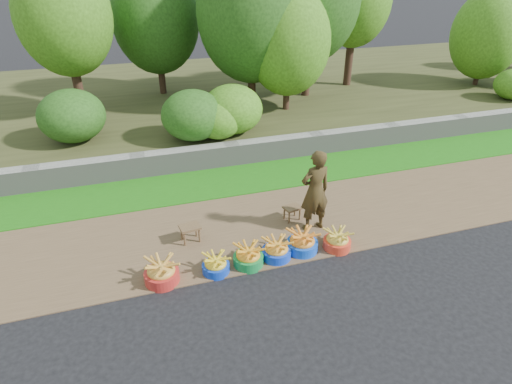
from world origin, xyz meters
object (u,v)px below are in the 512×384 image
object	(u,v)px
basin_b	(216,265)
stool_left	(190,229)
basin_a	(161,272)
basin_d	(276,250)
basin_c	(248,257)
basin_e	(302,242)
basin_f	(337,241)
vendor_woman	(315,191)
stool_right	(292,209)

from	to	relation	value
basin_b	stool_left	distance (m)	1.00
basin_a	basin_d	size ratio (longest dim) A/B	1.10
stool_left	basin_c	bearing A→B (deg)	-49.34
basin_a	basin_c	size ratio (longest dim) A/B	1.09
basin_e	basin_f	size ratio (longest dim) A/B	1.12
vendor_woman	stool_left	bearing A→B (deg)	-12.76
stool_right	vendor_woman	world-z (taller)	vendor_woman
basin_e	vendor_woman	bearing A→B (deg)	51.81
basin_c	stool_right	distance (m)	1.60
basin_d	stool_left	distance (m)	1.60
basin_c	basin_e	size ratio (longest dim) A/B	0.92
basin_c	basin_e	xyz separation A→B (m)	(1.00, 0.08, 0.01)
basin_a	stool_left	xyz separation A→B (m)	(0.62, 0.94, 0.09)
stool_left	vendor_woman	distance (m)	2.35
basin_d	stool_left	world-z (taller)	basin_d
basin_a	stool_right	bearing A→B (deg)	21.98
stool_left	basin_d	bearing A→B (deg)	-34.72
stool_left	stool_right	distance (m)	2.01
basin_b	basin_e	bearing A→B (deg)	4.12
basin_a	basin_d	xyz separation A→B (m)	(1.93, 0.03, -0.02)
basin_a	basin_d	distance (m)	1.93
basin_a	stool_left	size ratio (longest dim) A/B	1.41
basin_b	vendor_woman	distance (m)	2.24
basin_c	basin_b	bearing A→B (deg)	-177.18
basin_d	stool_right	distance (m)	1.24
basin_a	basin_c	xyz separation A→B (m)	(1.42, -0.00, -0.02)
stool_left	vendor_woman	xyz separation A→B (m)	(2.27, -0.27, 0.54)
basin_d	stool_left	xyz separation A→B (m)	(-1.31, 0.91, 0.10)
basin_c	basin_d	xyz separation A→B (m)	(0.51, 0.03, -0.00)
basin_c	stool_left	world-z (taller)	basin_c
basin_b	basin_f	xyz separation A→B (m)	(2.18, 0.00, 0.01)
basin_d	stool_right	size ratio (longest dim) A/B	1.36
vendor_woman	stool_right	bearing A→B (deg)	-62.04
basin_a	basin_c	bearing A→B (deg)	-0.08
basin_f	basin_b	bearing A→B (deg)	-179.89
basin_c	stool_left	xyz separation A→B (m)	(-0.81, 0.94, 0.10)
basin_a	basin_f	size ratio (longest dim) A/B	1.13
basin_a	basin_d	world-z (taller)	basin_a
basin_b	basin_c	world-z (taller)	basin_c
stool_right	basin_b	bearing A→B (deg)	-148.25
basin_b	stool_right	size ratio (longest dim) A/B	1.22
basin_c	stool_right	size ratio (longest dim) A/B	1.38
basin_b	stool_left	xyz separation A→B (m)	(-0.25, 0.97, 0.12)
stool_right	basin_f	bearing A→B (deg)	-68.69
basin_d	basin_c	bearing A→B (deg)	-176.72
basin_f	stool_left	size ratio (longest dim) A/B	1.25
basin_a	stool_right	xyz separation A→B (m)	(2.62, 1.06, 0.06)
basin_e	stool_right	bearing A→B (deg)	78.56
basin_e	vendor_woman	world-z (taller)	vendor_woman
basin_a	stool_left	bearing A→B (deg)	56.62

